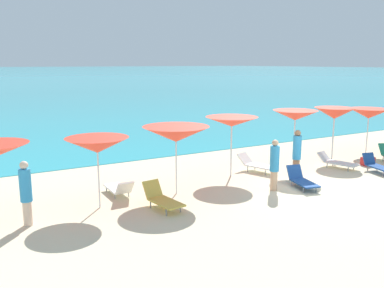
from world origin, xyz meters
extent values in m
cube|color=beige|center=(0.00, 10.00, -0.15)|extent=(50.00, 100.00, 0.30)
cylinder|color=silver|center=(-6.71, 2.12, 0.99)|extent=(0.04, 0.04, 1.98)
cone|color=red|center=(-6.71, 2.12, 1.87)|extent=(1.83, 1.83, 0.45)
sphere|color=silver|center=(-6.71, 2.12, 2.01)|extent=(0.07, 0.07, 0.07)
cylinder|color=silver|center=(-4.13, 2.18, 1.05)|extent=(0.04, 0.04, 2.09)
cone|color=red|center=(-4.13, 2.18, 1.97)|extent=(2.24, 2.24, 0.50)
sphere|color=silver|center=(-4.13, 2.18, 2.12)|extent=(0.07, 0.07, 0.07)
cylinder|color=silver|center=(-1.36, 3.06, 1.08)|extent=(0.05, 0.05, 2.16)
cone|color=red|center=(-1.36, 3.06, 2.07)|extent=(2.02, 2.02, 0.36)
sphere|color=silver|center=(-1.36, 3.06, 2.19)|extent=(0.07, 0.07, 0.07)
cylinder|color=silver|center=(1.34, 2.61, 1.14)|extent=(0.04, 0.04, 2.28)
cone|color=red|center=(1.34, 2.61, 2.18)|extent=(1.81, 1.81, 0.39)
sphere|color=silver|center=(1.34, 2.61, 2.31)|extent=(0.07, 0.07, 0.07)
cylinder|color=silver|center=(4.12, 3.12, 1.08)|extent=(0.06, 0.06, 2.16)
cone|color=red|center=(4.12, 3.12, 2.04)|extent=(1.86, 1.86, 0.49)
sphere|color=silver|center=(4.12, 3.12, 2.19)|extent=(0.07, 0.07, 0.07)
cylinder|color=silver|center=(6.60, 3.28, 0.99)|extent=(0.05, 0.05, 1.98)
cone|color=red|center=(6.60, 3.28, 1.87)|extent=(1.90, 1.90, 0.46)
sphere|color=silver|center=(6.60, 3.28, 2.01)|extent=(0.07, 0.07, 0.07)
cube|color=white|center=(-5.81, 3.12, 0.19)|extent=(0.56, 1.18, 0.05)
cube|color=white|center=(-5.82, 2.38, 0.40)|extent=(0.52, 0.37, 0.44)
cylinder|color=gray|center=(-5.58, 3.49, 0.08)|extent=(0.04, 0.04, 0.17)
cylinder|color=gray|center=(-6.04, 3.50, 0.08)|extent=(0.04, 0.04, 0.17)
cylinder|color=gray|center=(-5.59, 2.67, 0.08)|extent=(0.04, 0.04, 0.17)
cylinder|color=gray|center=(-6.05, 2.68, 0.08)|extent=(0.04, 0.04, 0.17)
cube|color=#D8BF4C|center=(-5.12, 0.93, 0.24)|extent=(0.73, 1.24, 0.05)
cube|color=#D8BF4C|center=(-5.22, 1.64, 0.48)|extent=(0.59, 0.38, 0.49)
cylinder|color=gray|center=(-5.32, 0.53, 0.11)|extent=(0.04, 0.04, 0.22)
cylinder|color=gray|center=(-4.83, 0.60, 0.11)|extent=(0.04, 0.04, 0.22)
cylinder|color=gray|center=(-5.43, 1.34, 0.11)|extent=(0.04, 0.04, 0.22)
cylinder|color=gray|center=(-4.94, 1.41, 0.11)|extent=(0.04, 0.04, 0.22)
cube|color=#1E478C|center=(-0.15, 0.47, 0.21)|extent=(0.81, 1.21, 0.05)
cube|color=#1E478C|center=(0.02, 1.13, 0.43)|extent=(0.59, 0.42, 0.46)
cylinder|color=gray|center=(-0.46, 0.20, 0.09)|extent=(0.04, 0.04, 0.18)
cylinder|color=gray|center=(-0.01, 0.08, 0.09)|extent=(0.04, 0.04, 0.18)
cylinder|color=gray|center=(-0.27, 0.95, 0.09)|extent=(0.04, 0.04, 0.18)
cylinder|color=gray|center=(0.18, 0.83, 0.09)|extent=(0.04, 0.04, 0.18)
cylinder|color=gray|center=(5.76, 1.75, 0.12)|extent=(0.04, 0.04, 0.24)
cube|color=white|center=(-0.03, 2.91, 0.25)|extent=(0.93, 1.27, 0.05)
cube|color=white|center=(-0.27, 3.63, 0.44)|extent=(0.68, 0.58, 0.41)
cylinder|color=gray|center=(-0.16, 2.49, 0.11)|extent=(0.04, 0.04, 0.23)
cylinder|color=gray|center=(0.32, 2.66, 0.11)|extent=(0.04, 0.04, 0.23)
cylinder|color=gray|center=(-0.41, 3.25, 0.11)|extent=(0.04, 0.04, 0.23)
cylinder|color=gray|center=(0.07, 3.41, 0.11)|extent=(0.04, 0.04, 0.23)
cube|color=white|center=(3.16, 1.78, 0.21)|extent=(0.91, 1.38, 0.05)
cube|color=white|center=(2.95, 2.54, 0.38)|extent=(0.64, 0.49, 0.37)
cylinder|color=gray|center=(3.02, 1.32, 0.09)|extent=(0.04, 0.04, 0.18)
cylinder|color=gray|center=(3.52, 1.45, 0.09)|extent=(0.04, 0.04, 0.18)
cylinder|color=gray|center=(2.79, 2.17, 0.09)|extent=(0.04, 0.04, 0.18)
cylinder|color=gray|center=(3.28, 2.31, 0.09)|extent=(0.04, 0.04, 0.18)
cube|color=#1E478C|center=(3.85, 0.48, 0.23)|extent=(0.79, 1.31, 0.05)
cube|color=#1E478C|center=(4.02, 1.17, 0.44)|extent=(0.54, 0.35, 0.44)
cylinder|color=gray|center=(3.55, 0.15, 0.10)|extent=(0.04, 0.04, 0.20)
cylinder|color=gray|center=(3.75, 0.99, 0.10)|extent=(0.04, 0.04, 0.20)
cylinder|color=gray|center=(4.18, 0.88, 0.10)|extent=(0.04, 0.04, 0.20)
cylinder|color=#DBAA84|center=(-1.13, 0.90, 0.33)|extent=(0.23, 0.23, 0.66)
cylinder|color=#3399D8|center=(-1.13, 0.90, 1.09)|extent=(0.31, 0.31, 0.85)
sphere|color=#DBAA84|center=(-1.13, 0.90, 1.61)|extent=(0.21, 0.21, 0.21)
cylinder|color=beige|center=(-8.75, 1.73, 0.33)|extent=(0.23, 0.23, 0.66)
cylinder|color=#3399D8|center=(-8.75, 1.73, 1.09)|extent=(0.30, 0.30, 0.86)
sphere|color=beige|center=(-8.75, 1.73, 1.62)|extent=(0.22, 0.22, 0.22)
cylinder|color=#A3704C|center=(0.68, 1.76, 0.34)|extent=(0.23, 0.23, 0.68)
cylinder|color=#3399D8|center=(0.68, 1.76, 1.12)|extent=(0.31, 0.31, 0.88)
sphere|color=#A3704C|center=(0.68, 1.76, 1.66)|extent=(0.22, 0.22, 0.22)
cube|color=red|center=(4.56, 1.61, 0.17)|extent=(0.52, 0.38, 0.34)
camera|label=1|loc=(-10.22, -9.38, 4.19)|focal=39.17mm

